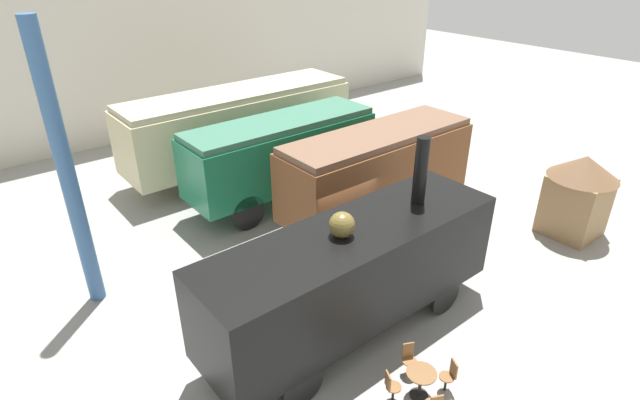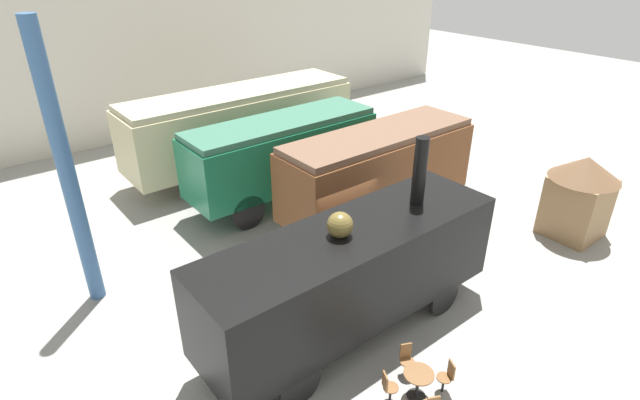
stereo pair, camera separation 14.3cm
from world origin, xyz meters
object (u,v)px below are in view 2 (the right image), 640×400
cafe_chair_0 (388,386)px  ticket_kiosk (580,192)px  cafe_table_near (418,380)px  passenger_coach_wooden (378,169)px  steam_locomotive (352,271)px  streamlined_locomotive (297,148)px  passenger_coach_vintage (241,122)px  visitor_person (339,251)px

cafe_chair_0 → ticket_kiosk: bearing=32.3°
cafe_table_near → passenger_coach_wooden: bearing=52.4°
steam_locomotive → cafe_table_near: (-0.29, -2.67, -1.41)m
ticket_kiosk → cafe_chair_0: bearing=-173.8°
streamlined_locomotive → ticket_kiosk: bearing=-56.1°
passenger_coach_vintage → passenger_coach_wooden: (1.45, -7.25, -0.15)m
visitor_person → cafe_table_near: bearing=-108.6°
passenger_coach_wooden → cafe_chair_0: 8.76m
passenger_coach_vintage → steam_locomotive: steam_locomotive is taller
steam_locomotive → passenger_coach_wooden: bearing=39.6°
cafe_table_near → visitor_person: visitor_person is taller
passenger_coach_vintage → cafe_table_near: 14.52m
cafe_table_near → steam_locomotive: bearing=83.7°
passenger_coach_vintage → streamlined_locomotive: size_ratio=1.10×
steam_locomotive → ticket_kiosk: bearing=-7.3°
passenger_coach_vintage → cafe_chair_0: (-4.36, -13.62, -1.71)m
passenger_coach_wooden → cafe_table_near: (-5.16, -6.69, -1.54)m
passenger_coach_wooden → visitor_person: 4.27m
steam_locomotive → cafe_table_near: bearing=-96.3°
streamlined_locomotive → cafe_table_near: size_ratio=13.12×
visitor_person → ticket_kiosk: (8.30, -3.20, 0.68)m
streamlined_locomotive → cafe_table_near: (-4.03, -10.15, -1.57)m
cafe_table_near → ticket_kiosk: 10.04m
passenger_coach_vintage → passenger_coach_wooden: passenger_coach_vintage is taller
streamlined_locomotive → visitor_person: 6.12m
cafe_table_near → visitor_person: 4.93m
steam_locomotive → cafe_table_near: steam_locomotive is taller
ticket_kiosk → steam_locomotive: bearing=172.7°
streamlined_locomotive → steam_locomotive: steam_locomotive is taller
passenger_coach_vintage → ticket_kiosk: passenger_coach_vintage is taller
steam_locomotive → ticket_kiosk: size_ratio=2.81×
passenger_coach_vintage → streamlined_locomotive: bearing=-85.2°
passenger_coach_wooden → cafe_chair_0: (-5.81, -6.37, -1.56)m
cafe_chair_0 → ticket_kiosk: size_ratio=0.29×
passenger_coach_vintage → ticket_kiosk: (6.16, -12.48, -0.55)m
steam_locomotive → visitor_person: (1.27, 1.98, -0.95)m
passenger_coach_wooden → ticket_kiosk: (4.71, -5.24, -0.39)m
streamlined_locomotive → cafe_chair_0: (-4.68, -9.83, -1.59)m
streamlined_locomotive → cafe_table_near: 11.03m
passenger_coach_wooden → visitor_person: size_ratio=4.24×
cafe_chair_0 → ticket_kiosk: ticket_kiosk is taller
cafe_chair_0 → visitor_person: 4.89m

